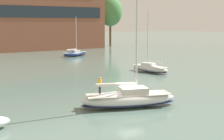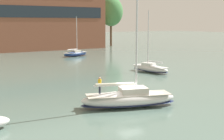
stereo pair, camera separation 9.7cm
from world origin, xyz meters
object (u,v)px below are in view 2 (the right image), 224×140
at_px(tree_shore_left, 111,12).
at_px(sailboat_main, 129,98).
at_px(sailboat_moored_near_marina, 150,68).
at_px(sailboat_moored_mid_channel, 75,54).

height_order(tree_shore_left, sailboat_main, tree_shore_left).
xyz_separation_m(tree_shore_left, sailboat_moored_near_marina, (-25.41, -51.82, -11.09)).
relative_size(tree_shore_left, sailboat_moored_mid_channel, 1.76).
xyz_separation_m(sailboat_moored_near_marina, sailboat_moored_mid_channel, (0.32, 28.63, -0.04)).
bearing_deg(tree_shore_left, sailboat_main, -121.33).
relative_size(sailboat_main, sailboat_moored_near_marina, 1.28).
relative_size(sailboat_moored_near_marina, sailboat_moored_mid_channel, 1.06).
height_order(sailboat_moored_near_marina, sailboat_moored_mid_channel, sailboat_moored_near_marina).
height_order(sailboat_main, sailboat_moored_mid_channel, sailboat_main).
bearing_deg(sailboat_moored_near_marina, sailboat_moored_mid_channel, 89.37).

